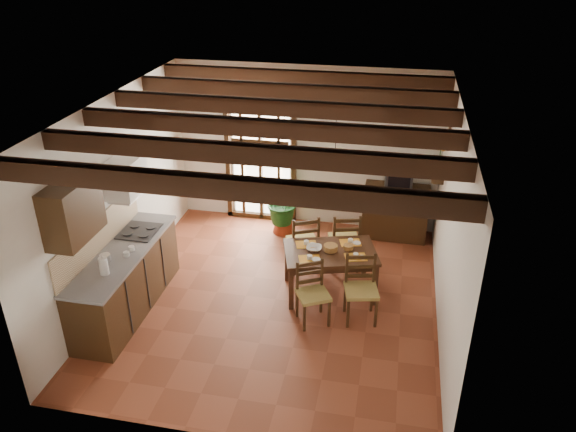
% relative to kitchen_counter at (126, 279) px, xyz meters
% --- Properties ---
extents(ground_plane, '(5.00, 5.00, 0.00)m').
position_rel_kitchen_counter_xyz_m(ground_plane, '(1.96, 0.60, -0.47)').
color(ground_plane, brown).
extents(room_shell, '(4.52, 5.02, 2.81)m').
position_rel_kitchen_counter_xyz_m(room_shell, '(1.96, 0.60, 1.34)').
color(room_shell, silver).
rests_on(room_shell, ground_plane).
extents(ceiling_beams, '(4.50, 4.34, 0.20)m').
position_rel_kitchen_counter_xyz_m(ceiling_beams, '(1.96, 0.60, 2.22)').
color(ceiling_beams, black).
rests_on(ceiling_beams, room_shell).
extents(french_door, '(1.26, 0.11, 2.32)m').
position_rel_kitchen_counter_xyz_m(french_door, '(1.16, 3.05, 0.70)').
color(french_door, white).
rests_on(french_door, ground_plane).
extents(kitchen_counter, '(0.64, 2.25, 1.38)m').
position_rel_kitchen_counter_xyz_m(kitchen_counter, '(0.00, 0.00, 0.00)').
color(kitchen_counter, '#332010').
rests_on(kitchen_counter, ground_plane).
extents(upper_cabinet, '(0.35, 0.80, 0.70)m').
position_rel_kitchen_counter_xyz_m(upper_cabinet, '(-0.12, -0.70, 1.38)').
color(upper_cabinet, '#332010').
rests_on(upper_cabinet, room_shell).
extents(range_hood, '(0.38, 0.60, 0.54)m').
position_rel_kitchen_counter_xyz_m(range_hood, '(-0.09, 0.55, 1.26)').
color(range_hood, white).
rests_on(range_hood, room_shell).
extents(counter_items, '(0.50, 1.43, 0.25)m').
position_rel_kitchen_counter_xyz_m(counter_items, '(0.00, 0.09, 0.49)').
color(counter_items, black).
rests_on(counter_items, kitchen_counter).
extents(dining_table, '(1.46, 1.14, 0.69)m').
position_rel_kitchen_counter_xyz_m(dining_table, '(2.68, 0.94, 0.13)').
color(dining_table, '#381F12').
rests_on(dining_table, ground_plane).
extents(chair_near_left, '(0.53, 0.52, 0.87)m').
position_rel_kitchen_counter_xyz_m(chair_near_left, '(2.55, 0.22, -0.20)').
color(chair_near_left, '#9F8B44').
rests_on(chair_near_left, ground_plane).
extents(chair_near_right, '(0.51, 0.49, 0.93)m').
position_rel_kitchen_counter_xyz_m(chair_near_right, '(3.17, 0.40, -0.18)').
color(chair_near_right, '#9F8B44').
rests_on(chair_near_right, ground_plane).
extents(chair_far_left, '(0.58, 0.57, 0.96)m').
position_rel_kitchen_counter_xyz_m(chair_far_left, '(2.19, 1.48, -0.17)').
color(chair_far_left, '#9F8B44').
rests_on(chair_far_left, ground_plane).
extents(chair_far_right, '(0.54, 0.53, 0.97)m').
position_rel_kitchen_counter_xyz_m(chair_far_right, '(2.80, 1.65, -0.17)').
color(chair_far_right, '#9F8B44').
rests_on(chair_far_right, ground_plane).
extents(table_setting, '(0.93, 0.62, 0.09)m').
position_rel_kitchen_counter_xyz_m(table_setting, '(2.68, 0.94, 0.19)').
color(table_setting, orange).
rests_on(table_setting, dining_table).
extents(table_bowl, '(0.22, 0.22, 0.05)m').
position_rel_kitchen_counter_xyz_m(table_bowl, '(2.44, 0.92, 0.25)').
color(table_bowl, white).
rests_on(table_bowl, dining_table).
extents(sideboard, '(1.09, 0.51, 0.91)m').
position_rel_kitchen_counter_xyz_m(sideboard, '(3.54, 2.83, -0.02)').
color(sideboard, '#332010').
rests_on(sideboard, ground_plane).
extents(crt_tv, '(0.46, 0.42, 0.37)m').
position_rel_kitchen_counter_xyz_m(crt_tv, '(3.54, 2.82, 0.63)').
color(crt_tv, black).
rests_on(crt_tv, sideboard).
extents(fuse_box, '(0.25, 0.03, 0.32)m').
position_rel_kitchen_counter_xyz_m(fuse_box, '(3.46, 3.08, 1.28)').
color(fuse_box, white).
rests_on(fuse_box, room_shell).
extents(plant_pot, '(0.39, 0.39, 0.24)m').
position_rel_kitchen_counter_xyz_m(plant_pot, '(1.66, 2.60, -0.36)').
color(plant_pot, maroon).
rests_on(plant_pot, ground_plane).
extents(potted_plant, '(2.35, 2.20, 2.11)m').
position_rel_kitchen_counter_xyz_m(potted_plant, '(1.66, 2.60, 0.10)').
color(potted_plant, '#144C19').
rests_on(potted_plant, ground_plane).
extents(wall_shelf, '(0.20, 0.42, 0.20)m').
position_rel_kitchen_counter_xyz_m(wall_shelf, '(4.10, 2.20, 1.04)').
color(wall_shelf, '#332010').
rests_on(wall_shelf, room_shell).
extents(shelf_vase, '(0.15, 0.15, 0.15)m').
position_rel_kitchen_counter_xyz_m(shelf_vase, '(4.10, 2.20, 1.18)').
color(shelf_vase, '#B2BFB2').
rests_on(shelf_vase, wall_shelf).
extents(shelf_flowers, '(0.14, 0.14, 0.36)m').
position_rel_kitchen_counter_xyz_m(shelf_flowers, '(4.10, 2.20, 1.38)').
color(shelf_flowers, orange).
rests_on(shelf_flowers, shelf_vase).
extents(framed_picture, '(0.03, 0.32, 0.32)m').
position_rel_kitchen_counter_xyz_m(framed_picture, '(4.18, 2.20, 1.58)').
color(framed_picture, brown).
rests_on(framed_picture, room_shell).
extents(pendant_lamp, '(0.36, 0.36, 0.84)m').
position_rel_kitchen_counter_xyz_m(pendant_lamp, '(2.68, 1.04, 1.60)').
color(pendant_lamp, black).
rests_on(pendant_lamp, room_shell).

